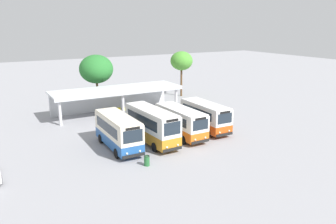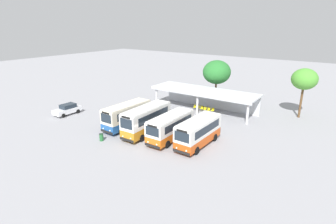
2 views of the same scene
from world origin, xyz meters
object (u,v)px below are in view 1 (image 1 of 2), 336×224
waiting_chair_end_by_column (110,111)px  waiting_chair_second_from_end (115,111)px  city_bus_middle_cream (180,121)px  city_bus_fourth_amber (205,115)px  waiting_chair_fifth_seat (128,109)px  litter_bin_apron (147,161)px  waiting_chair_far_end_seat (132,108)px  city_bus_second_in_row (152,124)px  city_bus_nearest_orange (118,131)px  waiting_chair_middle_seat (119,110)px  waiting_chair_fourth_seat (124,110)px

waiting_chair_end_by_column → waiting_chair_second_from_end: size_ratio=1.00×
city_bus_middle_cream → city_bus_fourth_amber: bearing=7.5°
city_bus_middle_cream → waiting_chair_fifth_seat: 11.95m
city_bus_middle_cream → waiting_chair_fifth_seat: (-0.96, 11.85, -1.19)m
waiting_chair_end_by_column → litter_bin_apron: (-3.03, -17.15, -0.07)m
city_bus_fourth_amber → litter_bin_apron: bearing=-150.8°
waiting_chair_second_from_end → waiting_chair_far_end_seat: bearing=0.5°
city_bus_second_in_row → waiting_chair_end_by_column: (0.03, 12.19, -1.41)m
city_bus_nearest_orange → waiting_chair_end_by_column: bearing=73.5°
waiting_chair_middle_seat → waiting_chair_end_by_column: bearing=179.4°
waiting_chair_fifth_seat → litter_bin_apron: litter_bin_apron is taller
city_bus_second_in_row → litter_bin_apron: size_ratio=8.81×
city_bus_middle_cream → waiting_chair_second_from_end: (-2.87, 11.96, -1.19)m
city_bus_middle_cream → waiting_chair_fourth_seat: 12.01m
city_bus_nearest_orange → city_bus_fourth_amber: city_bus_nearest_orange is taller
waiting_chair_far_end_seat → waiting_chair_fourth_seat: bearing=-173.6°
city_bus_fourth_amber → waiting_chair_middle_seat: city_bus_fourth_amber is taller
city_bus_second_in_row → waiting_chair_second_from_end: bearing=86.9°
waiting_chair_far_end_seat → waiting_chair_end_by_column: bearing=179.9°
city_bus_middle_cream → waiting_chair_second_from_end: size_ratio=8.60×
waiting_chair_second_from_end → waiting_chair_fourth_seat: size_ratio=1.00×
city_bus_second_in_row → waiting_chair_end_by_column: bearing=89.9°
city_bus_middle_cream → city_bus_fourth_amber: 3.57m
waiting_chair_second_from_end → litter_bin_apron: 17.51m
waiting_chair_end_by_column → waiting_chair_second_from_end: same height
city_bus_middle_cream → waiting_chair_fourth_seat: (-1.60, 11.84, -1.19)m
waiting_chair_second_from_end → city_bus_fourth_amber: bearing=-60.9°
city_bus_fourth_amber → waiting_chair_second_from_end: size_ratio=8.33×
waiting_chair_second_from_end → waiting_chair_fourth_seat: 1.28m
waiting_chair_second_from_end → waiting_chair_fifth_seat: bearing=-3.2°
city_bus_second_in_row → litter_bin_apron: city_bus_second_in_row is taller
waiting_chair_end_by_column → waiting_chair_middle_seat: 1.28m
waiting_chair_fourth_seat → waiting_chair_far_end_seat: same height
city_bus_fourth_amber → waiting_chair_middle_seat: 12.93m
waiting_chair_end_by_column → waiting_chair_far_end_seat: 3.19m
waiting_chair_far_end_seat → litter_bin_apron: (-6.22, -17.15, -0.07)m
city_bus_nearest_orange → waiting_chair_end_by_column: 12.65m
city_bus_nearest_orange → litter_bin_apron: size_ratio=8.30×
city_bus_second_in_row → waiting_chair_far_end_seat: 12.68m
city_bus_fourth_amber → waiting_chair_fifth_seat: city_bus_fourth_amber is taller
waiting_chair_second_from_end → waiting_chair_fifth_seat: (1.91, -0.11, 0.00)m
waiting_chair_end_by_column → waiting_chair_fifth_seat: same height
waiting_chair_end_by_column → waiting_chair_middle_seat: same height
waiting_chair_middle_seat → waiting_chair_fourth_seat: size_ratio=1.00×
city_bus_nearest_orange → city_bus_middle_cream: 7.08m
waiting_chair_second_from_end → waiting_chair_middle_seat: same height
city_bus_middle_cream → city_bus_second_in_row: bearing=-176.6°
city_bus_middle_cream → waiting_chair_middle_seat: 12.24m
city_bus_second_in_row → waiting_chair_middle_seat: size_ratio=9.22×
waiting_chair_second_from_end → waiting_chair_far_end_seat: size_ratio=1.00×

